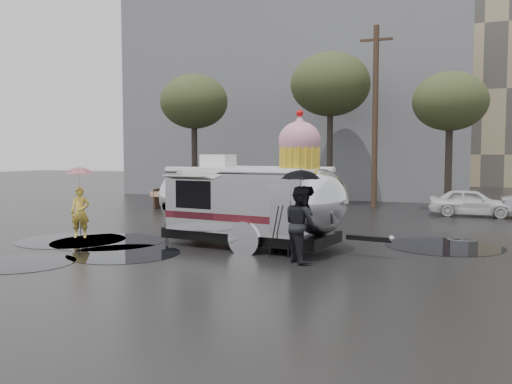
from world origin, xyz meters
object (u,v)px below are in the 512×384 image
at_px(airstream_trailer, 252,199).
at_px(person_right, 300,224).
at_px(person_left, 80,213).
at_px(tripod, 279,225).

xyz_separation_m(airstream_trailer, person_right, (1.98, -1.79, -0.45)).
bearing_deg(airstream_trailer, person_right, -33.20).
distance_m(person_left, person_right, 7.87).
height_order(airstream_trailer, person_left, airstream_trailer).
bearing_deg(tripod, person_left, 159.26).
height_order(person_right, tripod, person_right).
bearing_deg(airstream_trailer, tripod, -36.05).
xyz_separation_m(person_left, person_right, (7.76, -1.33, 0.14)).
relative_size(airstream_trailer, person_right, 3.85).
bearing_deg(person_right, airstream_trailer, 2.45).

